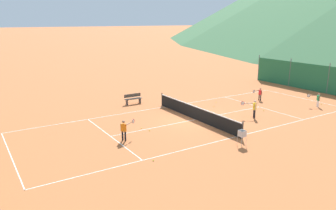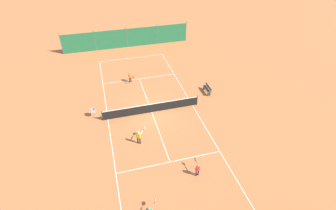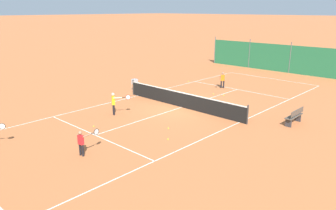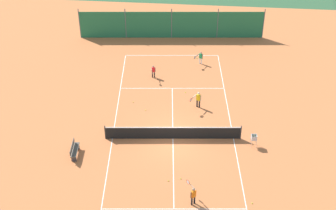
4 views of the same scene
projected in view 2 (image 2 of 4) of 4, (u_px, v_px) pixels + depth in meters
The scene contains 15 objects.
ground_plane at pixel (152, 112), 24.84m from camera, with size 600.00×600.00×0.00m, color #BC6638.
court_line_markings at pixel (152, 112), 24.84m from camera, with size 8.25×23.85×0.01m.
tennis_net at pixel (151, 108), 24.55m from camera, with size 9.18×0.08×1.06m.
windscreen_fence_near at pixel (127, 38), 36.09m from camera, with size 17.28×0.08×2.90m.
player_far_service at pixel (139, 136), 21.08m from camera, with size 0.88×0.87×1.30m.
player_near_service at pixel (197, 169), 18.54m from camera, with size 0.37×0.96×1.09m.
player_far_baseline at pixel (130, 76), 28.81m from camera, with size 0.54×1.03×1.23m.
tennis_ball_far_corner at pixel (146, 89), 28.10m from camera, with size 0.07×0.07×0.07m, color #CCE033.
tennis_ball_by_net_left at pixel (140, 90), 27.80m from camera, with size 0.07×0.07×0.07m, color #CCE033.
tennis_ball_by_net_right at pixel (182, 131), 22.66m from camera, with size 0.07×0.07×0.07m, color #CCE033.
tennis_ball_alley_left at pixel (155, 158), 20.13m from camera, with size 0.07×0.07×0.07m, color #CCE033.
tennis_ball_mid_court at pixel (100, 86), 28.51m from camera, with size 0.07×0.07×0.07m, color #CCE033.
tennis_ball_service_box at pixel (197, 137), 22.04m from camera, with size 0.07×0.07×0.07m, color #CCE033.
ball_hopper at pixel (93, 111), 23.92m from camera, with size 0.36×0.36×0.89m.
courtside_bench at pixel (207, 89), 27.28m from camera, with size 0.36×1.50×0.84m.
Camera 2 is at (3.74, 19.30, 15.28)m, focal length 28.00 mm.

